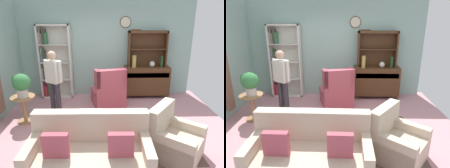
% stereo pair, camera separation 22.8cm
% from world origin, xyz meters
% --- Properties ---
extents(ground_plane, '(5.40, 4.60, 0.02)m').
position_xyz_m(ground_plane, '(0.00, 0.00, -0.01)').
color(ground_plane, '#C68C93').
extents(wall_back, '(5.00, 0.09, 2.80)m').
position_xyz_m(wall_back, '(0.01, 2.13, 1.41)').
color(wall_back, '#93B7AD').
rests_on(wall_back, ground_plane).
extents(area_rug, '(2.86, 1.81, 0.01)m').
position_xyz_m(area_rug, '(0.20, -0.30, 0.00)').
color(area_rug, brown).
rests_on(area_rug, ground_plane).
extents(bookshelf, '(0.90, 0.30, 2.10)m').
position_xyz_m(bookshelf, '(-1.54, 1.95, 1.00)').
color(bookshelf, silver).
rests_on(bookshelf, ground_plane).
extents(sideboard, '(1.30, 0.45, 0.92)m').
position_xyz_m(sideboard, '(1.16, 1.86, 0.51)').
color(sideboard, '#4C2D19').
rests_on(sideboard, ground_plane).
extents(sideboard_hutch, '(1.10, 0.26, 1.00)m').
position_xyz_m(sideboard_hutch, '(1.16, 1.97, 1.56)').
color(sideboard_hutch, '#4C2D19').
rests_on(sideboard_hutch, sideboard).
extents(vase_tall, '(0.11, 0.11, 0.34)m').
position_xyz_m(vase_tall, '(0.77, 1.78, 1.09)').
color(vase_tall, tan).
rests_on(vase_tall, sideboard).
extents(vase_round, '(0.15, 0.15, 0.17)m').
position_xyz_m(vase_round, '(1.29, 1.79, 1.01)').
color(vase_round, beige).
rests_on(vase_round, sideboard).
extents(bottle_wine, '(0.07, 0.07, 0.32)m').
position_xyz_m(bottle_wine, '(1.55, 1.77, 1.08)').
color(bottle_wine, '#194223').
rests_on(bottle_wine, sideboard).
extents(couch_floral, '(1.81, 0.88, 0.90)m').
position_xyz_m(couch_floral, '(-0.27, -1.24, 0.31)').
color(couch_floral, beige).
rests_on(couch_floral, ground_plane).
extents(armchair_floral, '(1.08, 1.07, 0.88)m').
position_xyz_m(armchair_floral, '(1.11, -0.88, 0.29)').
color(armchair_floral, beige).
rests_on(armchair_floral, ground_plane).
extents(wingback_chair, '(0.97, 0.98, 1.05)m').
position_xyz_m(wingback_chair, '(0.04, 1.22, 0.38)').
color(wingback_chair, '#B74C5B').
rests_on(wingback_chair, ground_plane).
extents(plant_stand, '(0.52, 0.52, 0.62)m').
position_xyz_m(plant_stand, '(-1.87, 0.39, 0.38)').
color(plant_stand, '#997047').
rests_on(plant_stand, ground_plane).
extents(potted_plant_large, '(0.38, 0.38, 0.52)m').
position_xyz_m(potted_plant_large, '(-1.84, 0.36, 0.92)').
color(potted_plant_large, beige).
rests_on(potted_plant_large, plant_stand).
extents(person_reading, '(0.49, 0.34, 1.56)m').
position_xyz_m(person_reading, '(-1.25, 0.75, 0.91)').
color(person_reading, '#38333D').
rests_on(person_reading, ground_plane).
extents(coffee_table, '(0.80, 0.50, 0.42)m').
position_xyz_m(coffee_table, '(-0.33, -0.46, 0.35)').
color(coffee_table, '#4C2D19').
rests_on(coffee_table, ground_plane).
extents(book_stack, '(0.21, 0.17, 0.08)m').
position_xyz_m(book_stack, '(-0.18, -0.36, 0.46)').
color(book_stack, '#B22D33').
rests_on(book_stack, coffee_table).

